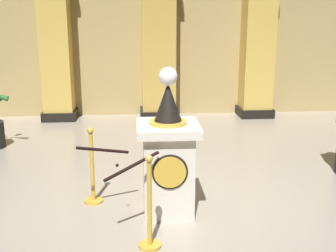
% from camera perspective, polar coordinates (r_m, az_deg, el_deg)
% --- Properties ---
extents(ground_plane, '(12.72, 12.72, 0.00)m').
position_cam_1_polar(ground_plane, '(5.29, 1.64, -11.69)').
color(ground_plane, '#9E9384').
extents(back_wall, '(12.72, 0.16, 3.64)m').
position_cam_1_polar(back_wall, '(10.14, -1.41, 11.79)').
color(back_wall, tan).
rests_on(back_wall, ground_plane).
extents(pedestal_clock, '(0.73, 0.73, 1.77)m').
position_cam_1_polar(pedestal_clock, '(5.11, 0.00, -4.28)').
color(pedestal_clock, silver).
rests_on(pedestal_clock, ground_plane).
extents(stanchion_near, '(0.24, 0.24, 0.99)m').
position_cam_1_polar(stanchion_near, '(5.56, -9.99, -6.66)').
color(stanchion_near, gold).
rests_on(stanchion_near, ground_plane).
extents(stanchion_far, '(0.24, 0.24, 1.01)m').
position_cam_1_polar(stanchion_far, '(4.49, -2.46, -11.84)').
color(stanchion_far, gold).
rests_on(stanchion_far, ground_plane).
extents(velvet_rope, '(0.94, 0.95, 0.22)m').
position_cam_1_polar(velvet_rope, '(4.85, -6.81, -4.23)').
color(velvet_rope, black).
extents(column_left, '(0.77, 0.77, 3.50)m').
position_cam_1_polar(column_left, '(9.92, -14.70, 10.75)').
color(column_left, black).
rests_on(column_left, ground_plane).
extents(column_right, '(0.81, 0.81, 3.50)m').
position_cam_1_polar(column_right, '(10.14, 11.82, 11.00)').
color(column_right, black).
rests_on(column_right, ground_plane).
extents(column_centre_rear, '(0.89, 0.89, 3.50)m').
position_cam_1_polar(column_centre_rear, '(9.77, -1.30, 11.17)').
color(column_centre_rear, black).
rests_on(column_centre_rear, ground_plane).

